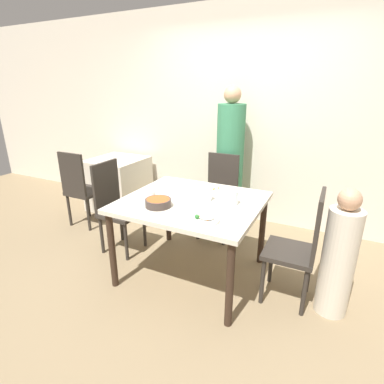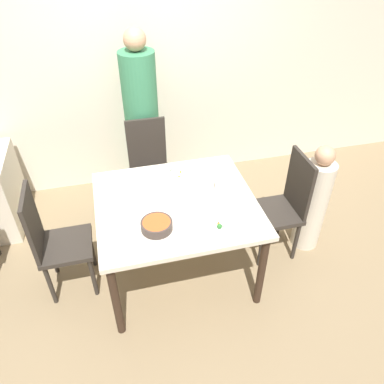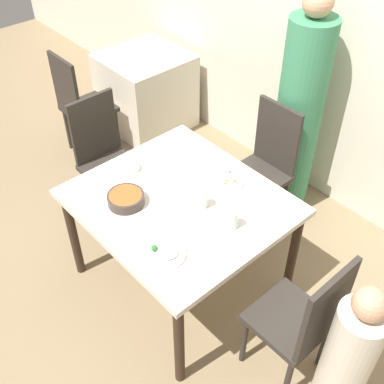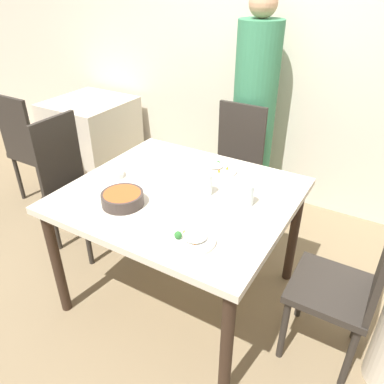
% 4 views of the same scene
% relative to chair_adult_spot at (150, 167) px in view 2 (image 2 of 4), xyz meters
% --- Properties ---
extents(ground_plane, '(10.00, 10.00, 0.00)m').
position_rel_chair_adult_spot_xyz_m(ground_plane, '(0.08, -0.89, -0.52)').
color(ground_plane, '#847051').
extents(wall_back, '(10.00, 0.06, 2.70)m').
position_rel_chair_adult_spot_xyz_m(wall_back, '(0.08, 0.65, 0.83)').
color(wall_back, beige).
rests_on(wall_back, ground_plane).
extents(dining_table, '(1.22, 1.10, 0.77)m').
position_rel_chair_adult_spot_xyz_m(dining_table, '(0.08, -0.89, 0.16)').
color(dining_table, beige).
rests_on(dining_table, ground_plane).
extents(chair_adult_spot, '(0.40, 0.40, 0.99)m').
position_rel_chair_adult_spot_xyz_m(chair_adult_spot, '(0.00, 0.00, 0.00)').
color(chair_adult_spot, '#2D2823').
rests_on(chair_adult_spot, ground_plane).
extents(chair_child_spot, '(0.40, 0.40, 0.99)m').
position_rel_chair_adult_spot_xyz_m(chair_child_spot, '(1.04, -0.86, 0.00)').
color(chair_child_spot, '#2D2823').
rests_on(chair_child_spot, ground_plane).
extents(chair_empty_left, '(0.40, 0.40, 0.99)m').
position_rel_chair_adult_spot_xyz_m(chair_empty_left, '(-0.88, -0.83, 0.00)').
color(chair_empty_left, '#2D2823').
rests_on(chair_empty_left, ground_plane).
extents(person_adult, '(0.34, 0.34, 1.75)m').
position_rel_chair_adult_spot_xyz_m(person_adult, '(0.00, 0.33, 0.29)').
color(person_adult, '#387F56').
rests_on(person_adult, ground_plane).
extents(person_child, '(0.25, 0.25, 1.06)m').
position_rel_chair_adult_spot_xyz_m(person_child, '(1.32, -0.86, -0.04)').
color(person_child, beige).
rests_on(person_child, ground_plane).
extents(bowl_curry, '(0.22, 0.22, 0.07)m').
position_rel_chair_adult_spot_xyz_m(bowl_curry, '(-0.11, -1.16, 0.28)').
color(bowl_curry, '#3D332D').
rests_on(bowl_curry, dining_table).
extents(plate_rice_adult, '(0.22, 0.22, 0.05)m').
position_rel_chair_adult_spot_xyz_m(plate_rice_adult, '(0.15, -0.56, 0.26)').
color(plate_rice_adult, white).
rests_on(plate_rice_adult, dining_table).
extents(plate_rice_child, '(0.24, 0.24, 0.05)m').
position_rel_chair_adult_spot_xyz_m(plate_rice_child, '(0.36, -1.24, 0.26)').
color(plate_rice_child, white).
rests_on(plate_rice_child, dining_table).
extents(bowl_rice_small, '(0.13, 0.13, 0.04)m').
position_rel_chair_adult_spot_xyz_m(bowl_rice_small, '(-0.36, -0.95, 0.26)').
color(bowl_rice_small, white).
rests_on(bowl_rice_small, dining_table).
extents(glass_water_tall, '(0.07, 0.07, 0.12)m').
position_rel_chair_adult_spot_xyz_m(glass_water_tall, '(0.21, -0.84, 0.30)').
color(glass_water_tall, silver).
rests_on(glass_water_tall, dining_table).
extents(glass_water_short, '(0.07, 0.07, 0.12)m').
position_rel_chair_adult_spot_xyz_m(glass_water_short, '(0.45, -0.83, 0.30)').
color(glass_water_short, silver).
rests_on(glass_water_short, dining_table).
extents(fork_steel, '(0.18, 0.05, 0.01)m').
position_rel_chair_adult_spot_xyz_m(fork_steel, '(0.43, -0.50, 0.25)').
color(fork_steel, silver).
rests_on(fork_steel, dining_table).
extents(spoon_steel, '(0.18, 0.04, 0.01)m').
position_rel_chair_adult_spot_xyz_m(spoon_steel, '(-0.08, -0.68, 0.25)').
color(spoon_steel, silver).
rests_on(spoon_steel, dining_table).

